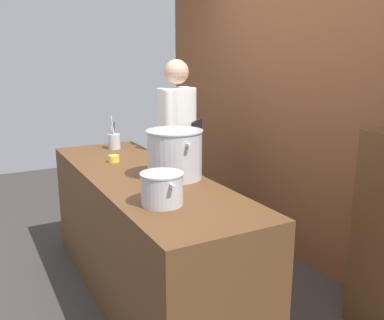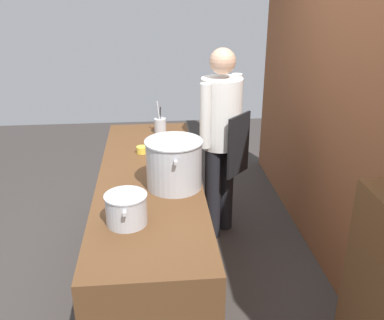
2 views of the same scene
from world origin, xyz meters
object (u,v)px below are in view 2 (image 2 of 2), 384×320
Objects in this scene: utensil_crock at (160,125)px; butter_jar at (142,150)px; stockpot_small at (126,209)px; chef at (221,132)px; stockpot_large at (174,164)px.

butter_jar is (0.45, -0.15, -0.04)m from utensil_crock.
stockpot_small is at bearing -3.86° from butter_jar.
stockpot_large is at bearing -164.20° from chef.
stockpot_small is (0.43, -0.29, -0.07)m from stockpot_large.
chef is 3.86× the size of stockpot_large.
chef is 5.52× the size of stockpot_small.
butter_jar is at bearing -160.17° from stockpot_large.
chef reaches higher than utensil_crock.
stockpot_large is 5.10× the size of butter_jar.
stockpot_small is at bearing -33.66° from stockpot_large.
butter_jar is (0.24, -0.66, -0.04)m from chef.
utensil_crock is (-0.22, -0.50, 0.00)m from chef.
stockpot_small is 3.57× the size of butter_jar.
utensil_crock is at bearing 161.22° from butter_jar.
butter_jar is (-0.61, -0.22, -0.13)m from stockpot_large.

